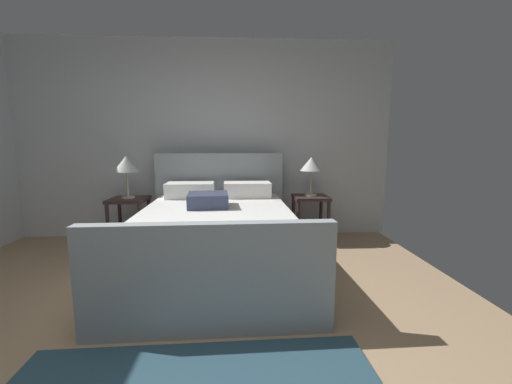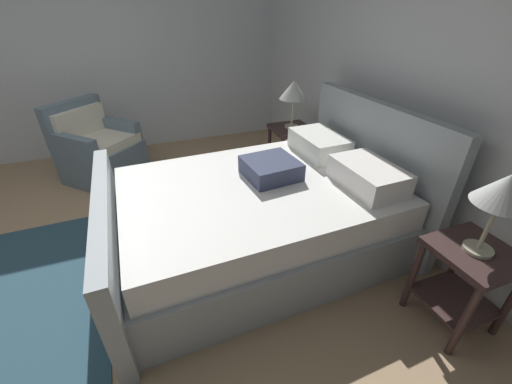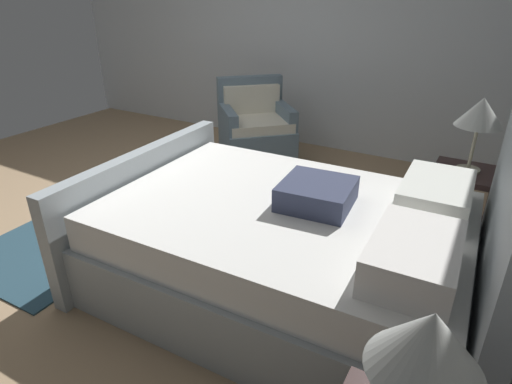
{
  "view_description": "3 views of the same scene",
  "coord_description": "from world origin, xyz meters",
  "px_view_note": "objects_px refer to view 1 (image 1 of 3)",
  "views": [
    {
      "loc": [
        0.49,
        -1.41,
        1.24
      ],
      "look_at": [
        0.64,
        1.69,
        0.78
      ],
      "focal_mm": 22.08,
      "sensor_mm": 36.0,
      "label": 1
    },
    {
      "loc": [
        2.23,
        0.86,
        1.83
      ],
      "look_at": [
        0.6,
        1.48,
        0.78
      ],
      "focal_mm": 22.06,
      "sensor_mm": 36.0,
      "label": 2
    },
    {
      "loc": [
        2.23,
        2.57,
        1.76
      ],
      "look_at": [
        0.62,
        1.64,
        0.86
      ],
      "focal_mm": 29.62,
      "sensor_mm": 36.0,
      "label": 3
    }
  ],
  "objects_px": {
    "nightstand_left": "(129,214)",
    "table_lamp_right": "(311,165)",
    "nightstand_right": "(310,211)",
    "table_lamp_left": "(126,165)",
    "bed": "(217,235)"
  },
  "relations": [
    {
      "from": "table_lamp_right",
      "to": "nightstand_left",
      "type": "xyz_separation_m",
      "value": [
        -2.29,
        -0.06,
        -0.59
      ]
    },
    {
      "from": "table_lamp_right",
      "to": "table_lamp_left",
      "type": "xyz_separation_m",
      "value": [
        -2.29,
        -0.06,
        0.01
      ]
    },
    {
      "from": "table_lamp_left",
      "to": "bed",
      "type": "bearing_deg",
      "value": -35.4
    },
    {
      "from": "table_lamp_left",
      "to": "table_lamp_right",
      "type": "bearing_deg",
      "value": 1.62
    },
    {
      "from": "nightstand_left",
      "to": "table_lamp_right",
      "type": "bearing_deg",
      "value": 1.62
    },
    {
      "from": "nightstand_left",
      "to": "table_lamp_left",
      "type": "xyz_separation_m",
      "value": [
        0.0,
        0.0,
        0.61
      ]
    },
    {
      "from": "bed",
      "to": "nightstand_left",
      "type": "bearing_deg",
      "value": 144.6
    },
    {
      "from": "nightstand_right",
      "to": "table_lamp_left",
      "type": "height_order",
      "value": "table_lamp_left"
    },
    {
      "from": "nightstand_left",
      "to": "table_lamp_left",
      "type": "bearing_deg",
      "value": 0.0
    },
    {
      "from": "nightstand_right",
      "to": "table_lamp_right",
      "type": "bearing_deg",
      "value": 75.96
    },
    {
      "from": "bed",
      "to": "table_lamp_left",
      "type": "height_order",
      "value": "bed"
    },
    {
      "from": "bed",
      "to": "table_lamp_left",
      "type": "bearing_deg",
      "value": 144.6
    },
    {
      "from": "bed",
      "to": "table_lamp_left",
      "type": "relative_size",
      "value": 4.52
    },
    {
      "from": "bed",
      "to": "nightstand_left",
      "type": "height_order",
      "value": "bed"
    },
    {
      "from": "nightstand_right",
      "to": "table_lamp_left",
      "type": "distance_m",
      "value": 2.37
    }
  ]
}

